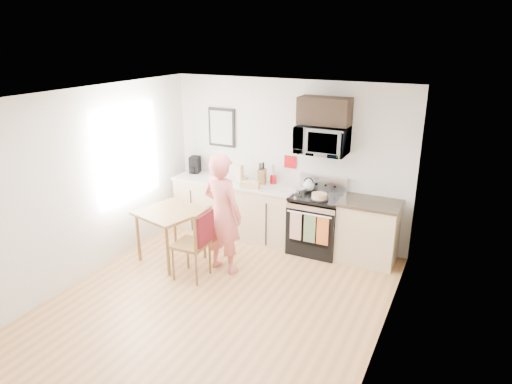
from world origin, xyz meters
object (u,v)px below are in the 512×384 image
at_px(range, 316,225).
at_px(microwave, 322,140).
at_px(dining_table, 170,217).
at_px(cake, 319,197).
at_px(person, 222,214).
at_px(chair, 200,235).

height_order(range, microwave, microwave).
xyz_separation_m(dining_table, cake, (1.93, 1.07, 0.27)).
height_order(range, dining_table, range).
height_order(microwave, person, microwave).
height_order(person, cake, person).
distance_m(microwave, dining_table, 2.52).
bearing_deg(range, microwave, 90.06).
distance_m(dining_table, chair, 0.78).
relative_size(dining_table, chair, 0.86).
relative_size(range, cake, 4.20).
relative_size(chair, cake, 3.74).
bearing_deg(person, chair, 80.90).
distance_m(range, cake, 0.56).
bearing_deg(dining_table, microwave, 35.97).
height_order(range, chair, range).
xyz_separation_m(range, chair, (-1.13, -1.55, 0.23)).
distance_m(dining_table, cake, 2.22).
bearing_deg(microwave, person, -128.14).
relative_size(dining_table, cake, 3.23).
height_order(microwave, cake, microwave).
distance_m(person, cake, 1.47).
bearing_deg(chair, cake, 46.65).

